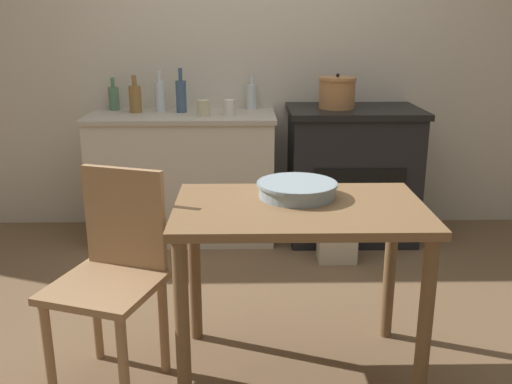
{
  "coord_description": "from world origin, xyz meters",
  "views": [
    {
      "loc": [
        -0.05,
        -2.52,
        1.46
      ],
      "look_at": [
        0.0,
        0.46,
        0.56
      ],
      "focal_mm": 40.0,
      "sensor_mm": 36.0,
      "label": 1
    }
  ],
  "objects_px": {
    "work_table": "(299,234)",
    "stock_pot": "(337,93)",
    "bottle_left": "(114,98)",
    "stove": "(351,173)",
    "bottle_mid_left": "(181,95)",
    "bottle_center": "(135,98)",
    "cup_center_right": "(229,107)",
    "chair": "(113,272)",
    "bottle_center_left": "(252,96)",
    "bottle_far_left": "(160,95)",
    "flour_sack": "(337,235)",
    "mixing_bowl_large": "(297,189)",
    "cup_mid_right": "(203,108)"
  },
  "relations": [
    {
      "from": "work_table",
      "to": "stock_pot",
      "type": "xyz_separation_m",
      "value": [
        0.39,
        1.6,
        0.38
      ]
    },
    {
      "from": "bottle_left",
      "to": "stock_pot",
      "type": "bearing_deg",
      "value": -7.99
    },
    {
      "from": "stove",
      "to": "bottle_mid_left",
      "type": "bearing_deg",
      "value": 175.95
    },
    {
      "from": "stove",
      "to": "bottle_center",
      "type": "height_order",
      "value": "bottle_center"
    },
    {
      "from": "stove",
      "to": "stock_pot",
      "type": "height_order",
      "value": "stock_pot"
    },
    {
      "from": "stock_pot",
      "to": "cup_center_right",
      "type": "xyz_separation_m",
      "value": [
        -0.71,
        -0.02,
        -0.09
      ]
    },
    {
      "from": "stove",
      "to": "stock_pot",
      "type": "distance_m",
      "value": 0.57
    },
    {
      "from": "stove",
      "to": "stock_pot",
      "type": "bearing_deg",
      "value": -171.99
    },
    {
      "from": "stock_pot",
      "to": "bottle_mid_left",
      "type": "relative_size",
      "value": 0.84
    },
    {
      "from": "chair",
      "to": "bottle_mid_left",
      "type": "bearing_deg",
      "value": 105.34
    },
    {
      "from": "work_table",
      "to": "cup_center_right",
      "type": "relative_size",
      "value": 9.98
    },
    {
      "from": "stove",
      "to": "bottle_center_left",
      "type": "height_order",
      "value": "bottle_center_left"
    },
    {
      "from": "bottle_far_left",
      "to": "bottle_center_left",
      "type": "xyz_separation_m",
      "value": [
        0.62,
        0.1,
        -0.02
      ]
    },
    {
      "from": "work_table",
      "to": "stove",
      "type": "bearing_deg",
      "value": 72.49
    },
    {
      "from": "chair",
      "to": "flour_sack",
      "type": "relative_size",
      "value": 2.64
    },
    {
      "from": "stove",
      "to": "bottle_far_left",
      "type": "distance_m",
      "value": 1.41
    },
    {
      "from": "stock_pot",
      "to": "bottle_mid_left",
      "type": "height_order",
      "value": "bottle_mid_left"
    },
    {
      "from": "work_table",
      "to": "mixing_bowl_large",
      "type": "height_order",
      "value": "mixing_bowl_large"
    },
    {
      "from": "bottle_left",
      "to": "bottle_center_left",
      "type": "height_order",
      "value": "bottle_center_left"
    },
    {
      "from": "cup_mid_right",
      "to": "bottle_far_left",
      "type": "bearing_deg",
      "value": 146.45
    },
    {
      "from": "flour_sack",
      "to": "bottle_center_left",
      "type": "xyz_separation_m",
      "value": [
        -0.53,
        0.66,
        0.79
      ]
    },
    {
      "from": "flour_sack",
      "to": "bottle_center_left",
      "type": "distance_m",
      "value": 1.16
    },
    {
      "from": "mixing_bowl_large",
      "to": "bottle_far_left",
      "type": "distance_m",
      "value": 1.82
    },
    {
      "from": "work_table",
      "to": "chair",
      "type": "bearing_deg",
      "value": -176.9
    },
    {
      "from": "chair",
      "to": "bottle_far_left",
      "type": "relative_size",
      "value": 3.16
    },
    {
      "from": "bottle_mid_left",
      "to": "bottle_center_left",
      "type": "bearing_deg",
      "value": 15.89
    },
    {
      "from": "bottle_far_left",
      "to": "mixing_bowl_large",
      "type": "bearing_deg",
      "value": -64.04
    },
    {
      "from": "work_table",
      "to": "cup_center_right",
      "type": "bearing_deg",
      "value": 101.62
    },
    {
      "from": "bottle_left",
      "to": "bottle_center",
      "type": "distance_m",
      "value": 0.21
    },
    {
      "from": "mixing_bowl_large",
      "to": "cup_center_right",
      "type": "xyz_separation_m",
      "value": [
        -0.32,
        1.46,
        0.13
      ]
    },
    {
      "from": "bottle_left",
      "to": "cup_center_right",
      "type": "relative_size",
      "value": 2.2
    },
    {
      "from": "chair",
      "to": "cup_center_right",
      "type": "xyz_separation_m",
      "value": [
        0.43,
        1.62,
        0.43
      ]
    },
    {
      "from": "bottle_far_left",
      "to": "bottle_center",
      "type": "relative_size",
      "value": 1.13
    },
    {
      "from": "stove",
      "to": "cup_center_right",
      "type": "bearing_deg",
      "value": -177.2
    },
    {
      "from": "chair",
      "to": "stock_pot",
      "type": "distance_m",
      "value": 2.06
    },
    {
      "from": "bottle_mid_left",
      "to": "stove",
      "type": "bearing_deg",
      "value": -4.05
    },
    {
      "from": "bottle_far_left",
      "to": "cup_center_right",
      "type": "xyz_separation_m",
      "value": [
        0.47,
        -0.16,
        -0.06
      ]
    },
    {
      "from": "chair",
      "to": "cup_center_right",
      "type": "bearing_deg",
      "value": 93.89
    },
    {
      "from": "mixing_bowl_large",
      "to": "bottle_left",
      "type": "height_order",
      "value": "bottle_left"
    },
    {
      "from": "work_table",
      "to": "bottle_center",
      "type": "distance_m",
      "value": 1.98
    },
    {
      "from": "chair",
      "to": "cup_mid_right",
      "type": "distance_m",
      "value": 1.65
    },
    {
      "from": "mixing_bowl_large",
      "to": "bottle_center",
      "type": "bearing_deg",
      "value": 121.06
    },
    {
      "from": "bottle_mid_left",
      "to": "cup_center_right",
      "type": "height_order",
      "value": "bottle_mid_left"
    },
    {
      "from": "flour_sack",
      "to": "bottle_mid_left",
      "type": "height_order",
      "value": "bottle_mid_left"
    },
    {
      "from": "bottle_center",
      "to": "bottle_far_left",
      "type": "bearing_deg",
      "value": 14.05
    },
    {
      "from": "chair",
      "to": "bottle_mid_left",
      "type": "relative_size",
      "value": 3.02
    },
    {
      "from": "mixing_bowl_large",
      "to": "bottle_center_left",
      "type": "height_order",
      "value": "bottle_center_left"
    },
    {
      "from": "flour_sack",
      "to": "cup_mid_right",
      "type": "xyz_separation_m",
      "value": [
        -0.85,
        0.36,
        0.75
      ]
    },
    {
      "from": "chair",
      "to": "mixing_bowl_large",
      "type": "relative_size",
      "value": 2.65
    },
    {
      "from": "work_table",
      "to": "bottle_mid_left",
      "type": "height_order",
      "value": "bottle_mid_left"
    }
  ]
}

